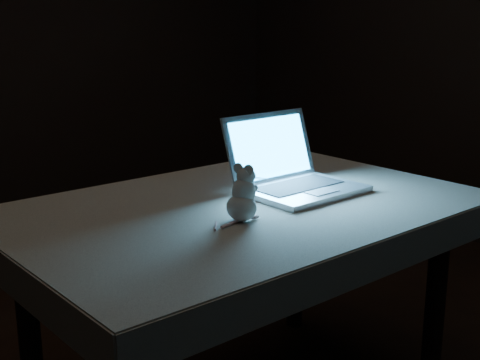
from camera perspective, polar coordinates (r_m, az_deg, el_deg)
table at (r=2.19m, az=0.31°, el=-11.70°), size 1.44×0.98×0.74m
tablecloth at (r=1.99m, az=-1.00°, el=-4.16°), size 1.59×1.15×0.11m
laptop at (r=2.14m, az=5.86°, el=2.20°), size 0.41×0.36×0.26m
plush_mouse at (r=1.85m, az=0.13°, el=-1.18°), size 0.12×0.12×0.17m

